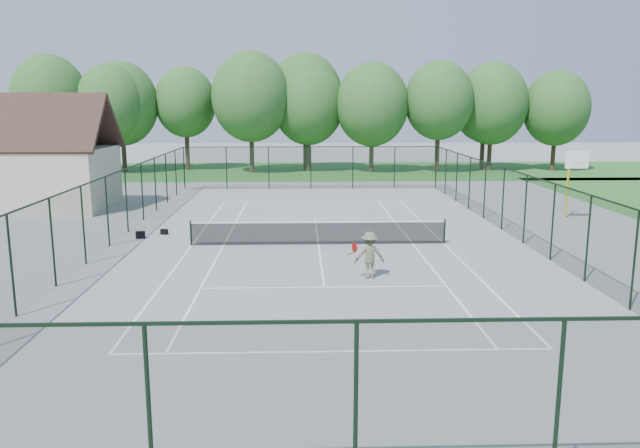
{
  "coord_description": "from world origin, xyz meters",
  "views": [
    {
      "loc": [
        -0.8,
        -26.4,
        6.05
      ],
      "look_at": [
        0.0,
        -2.0,
        1.3
      ],
      "focal_mm": 35.0,
      "sensor_mm": 36.0,
      "label": 1
    }
  ],
  "objects_px": {
    "basketball_goal": "(573,171)",
    "tennis_player": "(369,255)",
    "tennis_net": "(318,232)",
    "sports_bag_a": "(140,235)"
  },
  "relations": [
    {
      "from": "basketball_goal",
      "to": "tennis_player",
      "type": "xyz_separation_m",
      "value": [
        -11.78,
        -10.76,
        -1.74
      ]
    },
    {
      "from": "tennis_net",
      "to": "basketball_goal",
      "type": "bearing_deg",
      "value": 22.18
    },
    {
      "from": "tennis_net",
      "to": "tennis_player",
      "type": "bearing_deg",
      "value": -72.92
    },
    {
      "from": "tennis_net",
      "to": "sports_bag_a",
      "type": "bearing_deg",
      "value": 169.33
    },
    {
      "from": "tennis_net",
      "to": "tennis_player",
      "type": "distance_m",
      "value": 5.54
    },
    {
      "from": "sports_bag_a",
      "to": "tennis_player",
      "type": "relative_size",
      "value": 0.21
    },
    {
      "from": "basketball_goal",
      "to": "sports_bag_a",
      "type": "height_order",
      "value": "basketball_goal"
    },
    {
      "from": "tennis_player",
      "to": "sports_bag_a",
      "type": "bearing_deg",
      "value": 144.86
    },
    {
      "from": "tennis_net",
      "to": "sports_bag_a",
      "type": "height_order",
      "value": "tennis_net"
    },
    {
      "from": "basketball_goal",
      "to": "tennis_player",
      "type": "bearing_deg",
      "value": -137.6
    }
  ]
}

